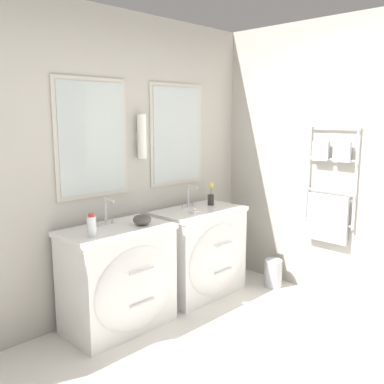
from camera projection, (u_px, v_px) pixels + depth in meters
The scene contains 11 objects.
wall_back at pixel (99, 165), 3.60m from camera, with size 5.09×0.16×2.60m.
wall_right at pixel (321, 161), 4.08m from camera, with size 0.13×3.92×2.60m.
vanity_left at pixel (120, 277), 3.45m from camera, with size 0.88×0.59×0.84m.
vanity_right at pixel (201, 251), 4.12m from camera, with size 0.88×0.59×0.84m.
faucet_left at pixel (107, 212), 3.47m from camera, with size 0.17×0.13×0.22m.
faucet_right at pixel (189, 196), 4.14m from camera, with size 0.17×0.13×0.22m.
toiletry_bottle at pixel (92, 226), 3.13m from camera, with size 0.07×0.07×0.18m.
amenity_bowl at pixel (142, 220), 3.48m from camera, with size 0.15×0.15×0.09m.
flower_vase at pixel (211, 195), 4.25m from camera, with size 0.06×0.06×0.23m.
soap_dish at pixel (195, 211), 3.91m from camera, with size 0.09×0.06×0.04m.
waste_bin at pixel (273, 273), 4.35m from camera, with size 0.18×0.18×0.28m.
Camera 1 is at (-2.00, -1.10, 1.72)m, focal length 40.00 mm.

